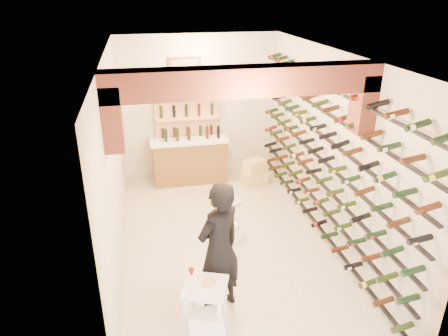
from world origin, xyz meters
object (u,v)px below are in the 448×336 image
person (219,249)px  crate_lower (254,178)px  back_counter (190,159)px  wine_rack (318,154)px  white_stool (206,335)px  chrome_barstool (231,216)px  tasting_table (205,294)px

person → crate_lower: (1.52, 3.67, -0.79)m
back_counter → crate_lower: (1.38, -0.45, -0.38)m
wine_rack → white_stool: (-2.28, -2.21, -1.30)m
wine_rack → chrome_barstool: size_ratio=7.44×
wine_rack → person: wine_rack is taller
back_counter → crate_lower: size_ratio=3.25×
back_counter → wine_rack: bearing=-55.3°
wine_rack → tasting_table: wine_rack is taller
back_counter → white_stool: size_ratio=3.36×
back_counter → chrome_barstool: size_ratio=2.22×
person → chrome_barstool: size_ratio=2.47×
wine_rack → tasting_table: bearing=-139.4°
wine_rack → chrome_barstool: (-1.44, 0.16, -1.10)m
back_counter → tasting_table: size_ratio=1.89×
white_stool → crate_lower: bearing=67.5°
white_stool → crate_lower: size_ratio=0.97×
back_counter → person: size_ratio=0.90×
white_stool → chrome_barstool: size_ratio=0.66×
chrome_barstool → wine_rack: bearing=-6.5°
person → chrome_barstool: person is taller
person → crate_lower: size_ratio=3.62×
white_stool → crate_lower: (1.83, 4.41, -0.10)m
person → crate_lower: 4.05m
person → crate_lower: bearing=-143.6°
tasting_table → chrome_barstool: bearing=90.3°
chrome_barstool → white_stool: bearing=-109.5°
tasting_table → person: person is taller
chrome_barstool → crate_lower: size_ratio=1.47×
tasting_table → person: size_ratio=0.47×
chrome_barstool → person: bearing=-107.9°
back_counter → tasting_table: back_counter is taller
chrome_barstool → crate_lower: 2.28m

